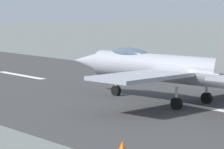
{
  "coord_description": "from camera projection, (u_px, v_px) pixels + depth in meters",
  "views": [
    {
      "loc": [
        -25.84,
        28.36,
        6.4
      ],
      "look_at": [
        4.1,
        4.98,
        2.2
      ],
      "focal_mm": 98.07,
      "sensor_mm": 36.0,
      "label": 1
    }
  ],
  "objects": [
    {
      "name": "marker_cone_near",
      "position": [
        122.0,
        147.0,
        26.92
      ],
      "size": [
        0.44,
        0.44,
        0.55
      ],
      "primitive_type": "cone",
      "color": "orange",
      "rests_on": "ground"
    },
    {
      "name": "crew_person",
      "position": [
        117.0,
        67.0,
        57.39
      ],
      "size": [
        0.44,
        0.65,
        1.6
      ],
      "color": "#1E2338",
      "rests_on": "ground"
    },
    {
      "name": "fighter_jet",
      "position": [
        170.0,
        68.0,
        40.51
      ],
      "size": [
        17.92,
        14.67,
        5.59
      ],
      "color": "#9598A1",
      "rests_on": "ground"
    },
    {
      "name": "runway_strip",
      "position": [
        215.0,
        110.0,
        38.28
      ],
      "size": [
        240.0,
        26.0,
        0.02
      ],
      "color": "#383839",
      "rests_on": "ground"
    },
    {
      "name": "ground_plane",
      "position": [
        215.0,
        110.0,
        38.3
      ],
      "size": [
        400.0,
        400.0,
        0.0
      ],
      "primitive_type": "plane",
      "color": "slate"
    }
  ]
}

